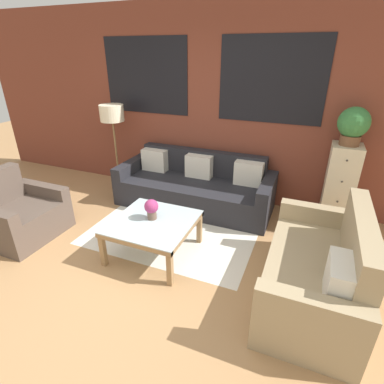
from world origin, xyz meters
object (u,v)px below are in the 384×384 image
coffee_table (153,226)px  floor_lamp (112,118)px  flower_vase (151,208)px  armchair_corner (20,215)px  drawer_cabinet (339,186)px  couch_dark (195,187)px  potted_plant (353,125)px  settee_vintage (317,272)px

coffee_table → floor_lamp: floor_lamp is taller
coffee_table → flower_vase: size_ratio=3.75×
armchair_corner → drawer_cabinet: size_ratio=0.81×
couch_dark → potted_plant: 2.23m
couch_dark → flower_vase: couch_dark is taller
couch_dark → flower_vase: (-0.01, -1.28, 0.28)m
floor_lamp → couch_dark: bearing=-1.9°
settee_vintage → coffee_table: 1.75m
armchair_corner → potted_plant: bearing=26.6°
settee_vintage → armchair_corner: settee_vintage is taller
drawer_cabinet → flower_vase: (-1.96, -1.50, 0.01)m
drawer_cabinet → potted_plant: (-0.00, 0.00, 0.80)m
couch_dark → settee_vintage: bearing=-37.9°
couch_dark → drawer_cabinet: size_ratio=2.08×
armchair_corner → couch_dark: bearing=43.1°
flower_vase → potted_plant: bearing=37.4°
couch_dark → floor_lamp: (-1.41, 0.05, 0.93)m
floor_lamp → flower_vase: (1.40, -1.33, -0.65)m
couch_dark → armchair_corner: armchair_corner is taller
armchair_corner → flower_vase: 1.77m
couch_dark → armchair_corner: (-1.73, -1.62, -0.00)m
floor_lamp → potted_plant: potted_plant is taller
coffee_table → floor_lamp: 2.16m
potted_plant → flower_vase: size_ratio=1.96×
settee_vintage → coffee_table: bearing=178.4°
potted_plant → flower_vase: 2.59m
coffee_table → drawer_cabinet: (1.92, 1.54, 0.18)m
flower_vase → settee_vintage: bearing=-2.9°
settee_vintage → coffee_table: settee_vintage is taller
couch_dark → settee_vintage: (1.76, -1.37, 0.03)m
coffee_table → flower_vase: bearing=127.0°
couch_dark → floor_lamp: 1.69m
armchair_corner → flower_vase: (1.72, 0.34, 0.29)m
settee_vintage → flower_vase: bearing=177.1°
coffee_table → floor_lamp: size_ratio=0.63×
couch_dark → potted_plant: potted_plant is taller
drawer_cabinet → floor_lamp: bearing=-177.1°
floor_lamp → drawer_cabinet: bearing=2.9°
drawer_cabinet → coffee_table: bearing=-141.3°
floor_lamp → flower_vase: bearing=-43.5°
floor_lamp → potted_plant: (3.36, 0.17, 0.14)m
coffee_table → potted_plant: (1.92, 1.54, 0.99)m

